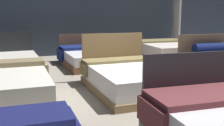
# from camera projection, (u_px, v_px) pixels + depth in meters

# --- Properties ---
(ground_plane) EXTENTS (18.00, 18.00, 0.02)m
(ground_plane) POSITION_uv_depth(u_px,v_px,m) (137.00, 94.00, 5.19)
(ground_plane) COLOR gray
(showroom_back_wall) EXTENTS (18.00, 0.06, 3.50)m
(showroom_back_wall) POSITION_uv_depth(u_px,v_px,m) (76.00, 4.00, 9.54)
(showroom_back_wall) COLOR #333D4C
(showroom_back_wall) RESTS_ON ground_plane
(bed_3) EXTENTS (1.60, 2.01, 0.60)m
(bed_3) POSITION_uv_depth(u_px,v_px,m) (3.00, 89.00, 4.54)
(bed_3) COLOR #332634
(bed_3) RESTS_ON ground_plane
(bed_4) EXTENTS (1.56, 2.12, 1.03)m
(bed_4) POSITION_uv_depth(u_px,v_px,m) (131.00, 78.00, 5.37)
(bed_4) COLOR olive
(bed_4) RESTS_ON ground_plane
(bed_6) EXTENTS (1.69, 2.24, 0.91)m
(bed_6) POSITION_uv_depth(u_px,v_px,m) (7.00, 64.00, 7.09)
(bed_6) COLOR black
(bed_6) RESTS_ON ground_plane
(bed_7) EXTENTS (1.68, 2.11, 0.82)m
(bed_7) POSITION_uv_depth(u_px,v_px,m) (91.00, 57.00, 7.92)
(bed_7) COLOR brown
(bed_7) RESTS_ON ground_plane
(bed_8) EXTENTS (1.61, 2.04, 0.58)m
(bed_8) POSITION_uv_depth(u_px,v_px,m) (167.00, 52.00, 8.60)
(bed_8) COLOR #524D52
(bed_8) RESTS_ON ground_plane
(support_pillar) EXTENTS (0.30, 0.30, 3.50)m
(support_pillar) POSITION_uv_depth(u_px,v_px,m) (177.00, 4.00, 10.10)
(support_pillar) COLOR #99999E
(support_pillar) RESTS_ON ground_plane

